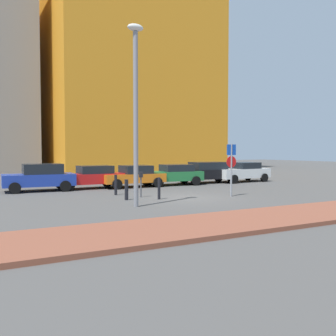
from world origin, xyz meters
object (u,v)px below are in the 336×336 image
parking_meter (141,181)px  street_lamp (136,101)px  parked_car_white (242,172)px  parking_sign_post (231,163)px  parked_car_orange (133,176)px  parked_car_black (207,172)px  parked_car_green (173,174)px  parked_car_red (91,177)px  traffic_bollard_near (116,185)px  traffic_bollard_mid (126,190)px  parked_car_blue (40,177)px  traffic_bollard_far (159,188)px

parking_meter → street_lamp: street_lamp is taller
parked_car_white → parking_sign_post: bearing=-132.7°
parked_car_orange → parking_meter: size_ratio=3.17×
parked_car_black → parked_car_green: bearing=-173.9°
parked_car_red → parked_car_orange: bearing=-8.5°
parked_car_red → parking_sign_post: size_ratio=1.62×
parked_car_green → traffic_bollard_near: bearing=-146.7°
parking_sign_post → parking_meter: bearing=156.5°
parked_car_white → traffic_bollard_mid: bearing=-154.1°
parking_meter → traffic_bollard_near: size_ratio=1.19×
parked_car_orange → traffic_bollard_mid: bearing=-115.6°
parked_car_blue → parked_car_white: bearing=-1.6°
parking_meter → parked_car_blue: bearing=126.9°
parked_car_green → parked_car_white: (5.95, -0.11, 0.02)m
traffic_bollard_near → parked_car_blue: bearing=129.8°
parking_sign_post → traffic_bollard_near: 6.24m
parked_car_blue → street_lamp: street_lamp is taller
parked_car_red → parked_car_white: (11.66, -0.47, 0.02)m
parked_car_orange → parked_car_black: bearing=3.5°
traffic_bollard_far → traffic_bollard_mid: bearing=161.3°
parked_car_black → traffic_bollard_far: 9.88m
parked_car_red → traffic_bollard_near: (0.20, -3.98, -0.20)m
parked_car_blue → parking_sign_post: bearing=-41.1°
traffic_bollard_far → traffic_bollard_near: bearing=115.3°
parked_car_white → parking_sign_post: (-6.35, -6.89, 0.95)m
parked_car_white → traffic_bollard_far: size_ratio=4.23×
parked_car_green → parked_car_black: 3.09m
parked_car_blue → parked_car_red: size_ratio=0.93×
parked_car_green → traffic_bollard_mid: bearing=-134.9°
parking_sign_post → parked_car_orange: bearing=110.6°
parked_car_white → parked_car_red: bearing=177.7°
parked_car_red → parking_sign_post: bearing=-54.2°
parked_car_white → traffic_bollard_near: 11.99m
parking_sign_post → traffic_bollard_mid: size_ratio=2.74×
parked_car_orange → street_lamp: size_ratio=0.54×
traffic_bollard_far → parked_car_orange: bearing=78.8°
parked_car_red → street_lamp: (-0.48, -8.36, 3.71)m
parked_car_blue → parking_sign_post: (8.39, -7.31, 0.88)m
parked_car_blue → parking_sign_post: parking_sign_post is taller
traffic_bollard_mid → parking_sign_post: bearing=-12.8°
parked_car_blue → parking_sign_post: 11.16m
parked_car_orange → parked_car_blue: bearing=176.5°
parked_car_red → parking_sign_post: (5.32, -7.36, 0.97)m
parked_car_blue → parked_car_orange: size_ratio=0.99×
parked_car_black → traffic_bollard_far: (-7.32, -6.62, -0.28)m
street_lamp → parked_car_blue: bearing=107.3°
parked_car_black → parked_car_blue: bearing=-179.9°
parked_car_green → traffic_bollard_far: 7.60m
parked_car_orange → traffic_bollard_mid: (-2.74, -5.74, -0.23)m
parked_car_black → parking_sign_post: size_ratio=1.68×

